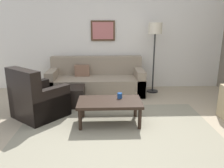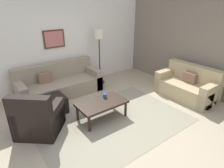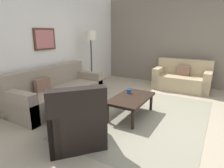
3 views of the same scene
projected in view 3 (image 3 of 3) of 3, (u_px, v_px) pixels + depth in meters
name	position (u px, v px, depth m)	size (l,w,h in m)	color
ground_plane	(145.00, 117.00, 3.87)	(8.00, 8.00, 0.00)	tan
rear_partition	(49.00, 43.00, 4.76)	(6.00, 0.12, 2.80)	silver
stone_feature_panel	(181.00, 41.00, 6.00)	(0.12, 5.20, 2.80)	slate
area_rug	(145.00, 116.00, 3.87)	(3.26, 2.27, 0.01)	gray
couch_main	(56.00, 92.00, 4.48)	(2.29, 0.94, 0.88)	gray
couch_loveseat	(182.00, 79.00, 5.72)	(0.86, 1.58, 0.88)	tan
armchair_leather	(76.00, 125.00, 2.86)	(1.13, 1.13, 0.95)	black
ottoman	(70.00, 111.00, 3.64)	(0.56, 0.56, 0.40)	black
coffee_table	(131.00, 99.00, 3.82)	(1.10, 0.64, 0.41)	black
cup	(129.00, 91.00, 4.01)	(0.09, 0.09, 0.09)	#1E478C
lamp_standing	(91.00, 42.00, 5.37)	(0.32, 0.32, 1.71)	black
framed_artwork	(45.00, 39.00, 4.52)	(0.61, 0.04, 0.50)	#472D1C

